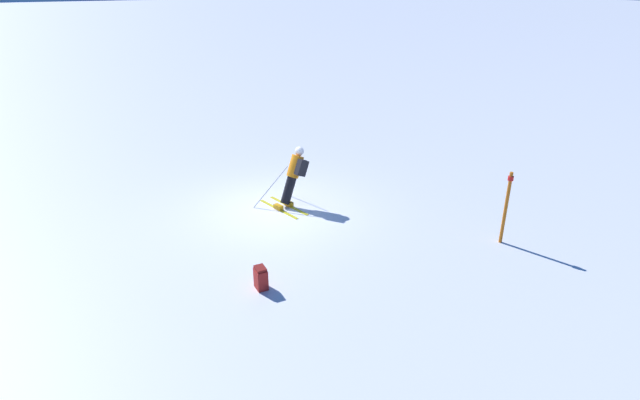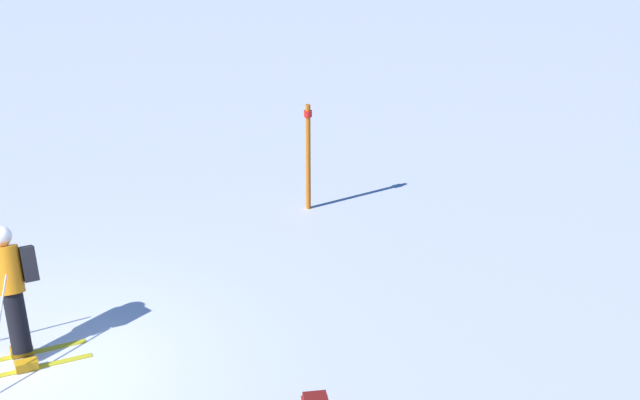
% 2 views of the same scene
% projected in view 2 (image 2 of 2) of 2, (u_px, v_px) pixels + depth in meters
% --- Properties ---
extents(ground_plane, '(300.00, 300.00, 0.00)m').
position_uv_depth(ground_plane, '(24.00, 374.00, 13.32)').
color(ground_plane, white).
extents(skier, '(1.52, 1.69, 1.69)m').
position_uv_depth(skier, '(13.00, 286.00, 13.47)').
color(skier, yellow).
rests_on(skier, ground).
extents(trail_marker, '(0.13, 0.13, 1.81)m').
position_uv_depth(trail_marker, '(308.00, 152.00, 17.20)').
color(trail_marker, orange).
rests_on(trail_marker, ground).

